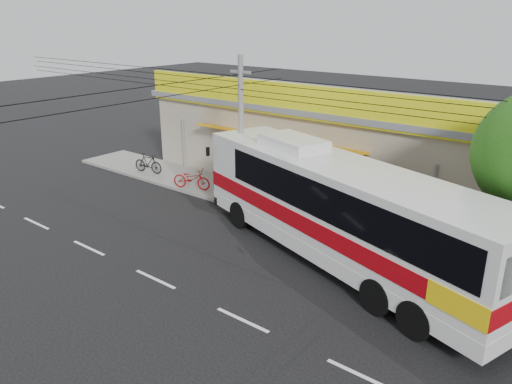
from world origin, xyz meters
TOP-DOWN VIEW (x-y plane):
  - ground at (0.00, 0.00)m, footprint 120.00×120.00m
  - sidewalk at (0.00, 6.00)m, footprint 30.00×3.20m
  - lane_markings at (0.00, -2.50)m, footprint 50.00×0.12m
  - storefront_building at (-0.01, 11.54)m, footprint 22.60×9.20m
  - coach_bus at (4.56, 2.53)m, footprint 13.97×7.01m
  - motorbike_red at (-5.65, 4.88)m, footprint 2.22×1.35m
  - motorbike_dark at (-9.65, 5.32)m, footprint 1.95×0.90m
  - utility_pole at (-1.65, 4.20)m, footprint 34.00×14.00m

SIDE VIEW (x-z plane):
  - ground at x=0.00m, z-range 0.00..0.00m
  - lane_markings at x=0.00m, z-range -0.01..0.01m
  - sidewalk at x=0.00m, z-range 0.00..0.15m
  - motorbike_red at x=-5.65m, z-range 0.15..1.25m
  - motorbike_dark at x=-9.65m, z-range 0.15..1.28m
  - coach_bus at x=4.56m, z-range 0.15..4.39m
  - storefront_building at x=-0.01m, z-range -0.55..5.15m
  - utility_pole at x=-1.65m, z-range 2.34..9.53m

